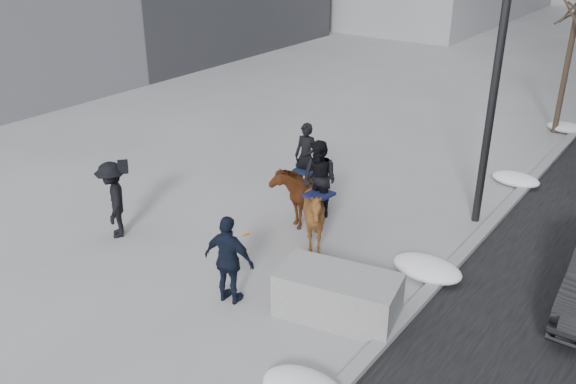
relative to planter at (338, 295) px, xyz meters
The scene contains 10 objects.
ground 1.99m from the planter, behind, with size 120.00×120.00×0.00m, color gray.
curb 10.01m from the planter, 83.96° to the left, with size 0.25×90.00×0.12m, color gray.
planter is the anchor object (origin of this frame).
tree_near 12.91m from the planter, 87.97° to the left, with size 1.20×1.20×4.71m, color #332A1E, non-canonical shape.
mounted_left 3.96m from the planter, 134.25° to the left, with size 1.02×1.87×2.30m.
mounted_right 2.48m from the planter, 133.49° to the left, with size 1.42×1.56×2.42m.
feeder 2.06m from the planter, 156.84° to the right, with size 1.08×0.93×1.75m.
camera_crew 5.64m from the planter, behind, with size 1.29×1.23×1.75m.
lamppost 6.83m from the planter, 82.62° to the left, with size 0.25×1.20×9.09m.
snow_piles 4.15m from the planter, 79.53° to the left, with size 1.43×15.96×0.36m.
Camera 1 is at (6.61, -7.80, 6.66)m, focal length 38.00 mm.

